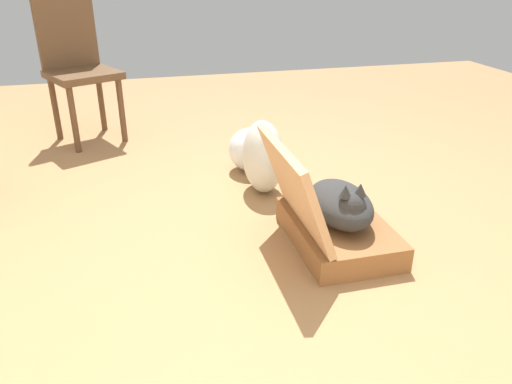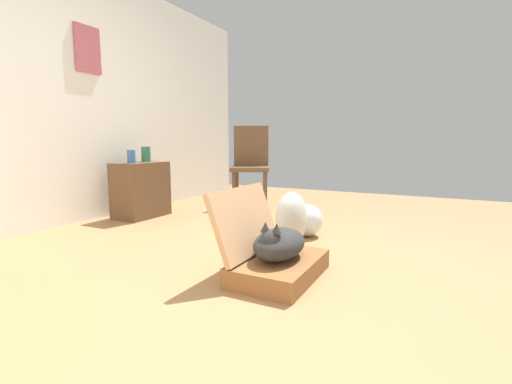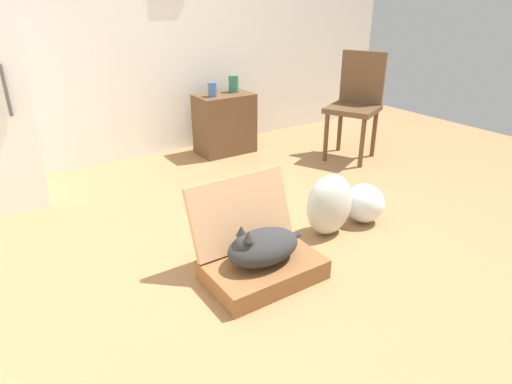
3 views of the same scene
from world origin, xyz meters
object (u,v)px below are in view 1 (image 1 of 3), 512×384
Objects in this scene: plastic_bag_clear at (250,149)px; chair at (78,65)px; plastic_bag_white at (263,157)px; suitcase_base at (338,232)px; cat at (341,204)px.

plastic_bag_clear is 1.49m from chair.
plastic_bag_white is at bearing 178.70° from plastic_bag_clear.
suitcase_base is 1.03m from plastic_bag_clear.
plastic_bag_clear is 0.28× the size of chair.
chair is at bearing 32.48° from cat.
chair is at bearing 48.41° from plastic_bag_clear.
cat is at bearing 178.19° from suitcase_base.
suitcase_base is 1.26× the size of cat.
plastic_bag_white is (0.69, 0.19, -0.00)m from cat.
cat is 0.71m from plastic_bag_white.
plastic_bag_white is at bearing 16.10° from suitcase_base.
suitcase_base is 1.51× the size of plastic_bag_white.
chair reaches higher than cat.
plastic_bag_white reaches higher than plastic_bag_clear.
cat is 1.20× the size of plastic_bag_white.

